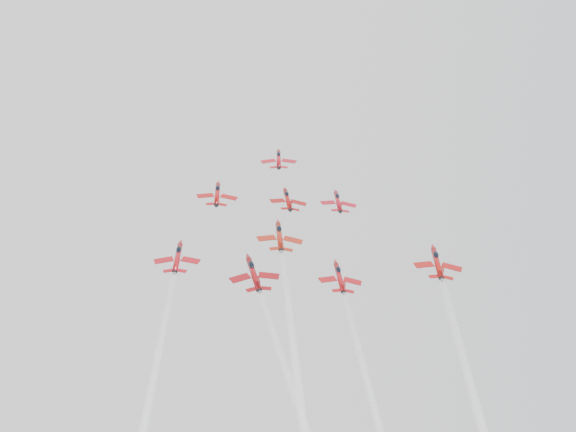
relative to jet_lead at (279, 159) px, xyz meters
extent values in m
cylinder|color=#B2101B|center=(0.00, -0.28, -0.32)|extent=(1.13, 8.72, 7.39)
cone|color=#B2101B|center=(0.00, 4.60, 3.65)|extent=(1.13, 2.48, 2.31)
cone|color=black|center=(0.00, -4.76, -3.97)|extent=(1.13, 1.68, 1.66)
ellipsoid|color=black|center=(0.00, 1.23, 1.57)|extent=(1.03, 2.35, 2.15)
cube|color=#B2101B|center=(-2.79, -0.89, -0.89)|extent=(4.19, 2.64, 1.25)
cube|color=#B2101B|center=(2.79, -0.89, -0.89)|extent=(4.19, 2.64, 1.25)
cube|color=#B2101B|center=(0.00, -4.58, -2.23)|extent=(0.12, 2.74, 2.77)
cube|color=#B2101B|center=(-1.44, -3.96, -3.32)|extent=(2.01, 1.30, 0.71)
cube|color=#B2101B|center=(1.44, -3.96, -3.32)|extent=(2.01, 1.30, 0.71)
cylinder|color=#AF1011|center=(-16.68, -16.51, -13.52)|extent=(1.14, 8.79, 7.45)
cone|color=#AF1011|center=(-16.68, -11.58, -9.52)|extent=(1.14, 2.50, 2.33)
cone|color=black|center=(-16.68, -21.03, -17.20)|extent=(1.14, 1.69, 1.68)
ellipsoid|color=black|center=(-16.68, -14.98, -11.61)|extent=(1.04, 2.37, 2.17)
cube|color=#AF1011|center=(-19.49, -17.12, -14.09)|extent=(4.23, 2.67, 1.26)
cube|color=#AF1011|center=(-13.87, -17.12, -14.09)|extent=(4.23, 2.67, 1.26)
cube|color=#AF1011|center=(-16.68, -20.85, -15.44)|extent=(0.12, 2.77, 2.80)
cube|color=#AF1011|center=(-18.13, -20.22, -16.54)|extent=(2.03, 1.32, 0.72)
cube|color=#AF1011|center=(-15.22, -20.22, -16.54)|extent=(2.03, 1.32, 0.72)
cylinder|color=#9B0E0E|center=(0.09, -17.93, -14.68)|extent=(1.06, 8.14, 6.90)
cone|color=#9B0E0E|center=(0.09, -13.38, -10.98)|extent=(1.06, 2.31, 2.16)
cone|color=black|center=(0.09, -22.12, -18.08)|extent=(1.06, 1.56, 1.55)
ellipsoid|color=black|center=(0.09, -16.52, -12.91)|extent=(0.96, 2.19, 2.01)
cube|color=#9B0E0E|center=(-2.51, -18.50, -15.21)|extent=(3.91, 2.47, 1.17)
cube|color=#9B0E0E|center=(2.69, -18.50, -15.21)|extent=(3.91, 2.47, 1.17)
cube|color=#9B0E0E|center=(0.09, -21.95, -16.46)|extent=(0.12, 2.56, 2.59)
cube|color=#9B0E0E|center=(-1.26, -21.37, -17.48)|extent=(1.88, 1.22, 0.67)
cube|color=#9B0E0E|center=(1.44, -21.37, -17.48)|extent=(1.88, 1.22, 0.67)
cylinder|color=#AB101F|center=(12.34, -18.18, -14.88)|extent=(1.04, 7.97, 6.75)
cone|color=#AB101F|center=(12.34, -13.72, -11.26)|extent=(1.04, 2.26, 2.11)
cone|color=black|center=(12.34, -22.28, -18.22)|extent=(1.04, 1.53, 1.52)
ellipsoid|color=black|center=(12.34, -16.80, -13.15)|extent=(0.94, 2.14, 1.97)
cube|color=#AB101F|center=(9.79, -18.74, -15.40)|extent=(3.83, 2.42, 1.14)
cube|color=#AB101F|center=(14.88, -18.74, -15.40)|extent=(3.83, 2.42, 1.14)
cube|color=#AB101F|center=(12.34, -22.12, -16.62)|extent=(0.11, 2.51, 2.53)
cube|color=#AB101F|center=(11.02, -21.55, -17.62)|extent=(1.84, 1.19, 0.65)
cube|color=#AB101F|center=(13.66, -21.55, -17.62)|extent=(1.84, 1.19, 0.65)
cylinder|color=#A6200F|center=(-3.42, -30.97, -25.28)|extent=(1.18, 9.07, 7.69)
cone|color=#A6200F|center=(-3.42, -25.89, -21.15)|extent=(1.18, 2.58, 2.41)
cone|color=black|center=(-3.42, -35.63, -29.08)|extent=(1.18, 1.74, 1.73)
ellipsoid|color=black|center=(-3.42, -29.39, -23.31)|extent=(1.07, 2.44, 2.24)
cube|color=#A6200F|center=(-6.32, -31.60, -25.87)|extent=(4.36, 2.75, 1.30)
cube|color=#A6200F|center=(-0.52, -31.60, -25.87)|extent=(4.36, 2.75, 1.30)
cube|color=#A6200F|center=(-3.42, -35.45, -27.27)|extent=(0.13, 2.85, 2.88)
cube|color=#A6200F|center=(-4.92, -34.80, -28.40)|extent=(2.10, 1.36, 0.74)
cube|color=#A6200F|center=(-1.91, -34.80, -28.40)|extent=(2.10, 1.36, 0.74)
cylinder|color=#AD1019|center=(-24.80, -37.70, -30.76)|extent=(1.08, 8.33, 7.06)
cone|color=#AD1019|center=(-24.80, -33.04, -26.97)|extent=(1.08, 2.37, 2.21)
cone|color=black|center=(-24.80, -41.98, -34.24)|extent=(1.08, 1.60, 1.59)
ellipsoid|color=black|center=(-24.80, -36.25, -28.95)|extent=(0.99, 2.24, 2.06)
cube|color=#AD1019|center=(-27.47, -38.28, -31.30)|extent=(4.01, 2.53, 1.20)
cube|color=#AD1019|center=(-22.14, -38.28, -31.30)|extent=(4.01, 2.53, 1.20)
cube|color=#AD1019|center=(-24.80, -41.81, -32.58)|extent=(0.12, 2.62, 2.65)
cube|color=#AD1019|center=(-26.18, -41.22, -33.62)|extent=(1.92, 1.25, 0.68)
cube|color=#AD1019|center=(-23.42, -41.22, -33.62)|extent=(1.92, 1.25, 0.68)
cylinder|color=maroon|center=(-9.83, -41.90, -34.17)|extent=(1.17, 8.96, 7.60)
cone|color=maroon|center=(-9.83, -36.88, -30.09)|extent=(1.17, 2.55, 2.38)
cone|color=black|center=(-9.83, -46.50, -37.92)|extent=(1.17, 1.72, 1.71)
ellipsoid|color=black|center=(-9.83, -40.34, -32.22)|extent=(1.06, 2.41, 2.21)
cube|color=maroon|center=(-12.70, -42.52, -34.75)|extent=(4.31, 2.72, 1.29)
cube|color=maroon|center=(-6.97, -42.52, -34.75)|extent=(4.31, 2.72, 1.29)
cube|color=maroon|center=(-9.83, -46.32, -36.13)|extent=(0.13, 2.82, 2.85)
cube|color=maroon|center=(-11.32, -45.68, -37.25)|extent=(2.07, 1.34, 0.74)
cube|color=maroon|center=(-8.35, -45.68, -37.25)|extent=(2.07, 1.34, 0.74)
cylinder|color=#AB1017|center=(7.17, -42.67, -34.80)|extent=(1.03, 7.92, 6.71)
cone|color=#AB1017|center=(7.17, -38.23, -31.19)|extent=(1.03, 2.25, 2.10)
cone|color=black|center=(7.17, -46.74, -38.11)|extent=(1.03, 1.52, 1.51)
ellipsoid|color=black|center=(7.17, -41.29, -33.08)|extent=(0.94, 2.13, 1.95)
cube|color=#AB1017|center=(4.65, -43.22, -35.31)|extent=(3.81, 2.40, 1.14)
cube|color=#AB1017|center=(9.70, -43.22, -35.31)|extent=(3.81, 2.40, 1.14)
cube|color=#AB1017|center=(7.17, -46.57, -36.53)|extent=(0.11, 2.49, 2.52)
cube|color=#AB1017|center=(5.86, -46.01, -37.52)|extent=(1.83, 1.18, 0.65)
cube|color=#AB1017|center=(8.49, -46.01, -37.52)|extent=(1.83, 1.18, 0.65)
cylinder|color=#AD1310|center=(29.08, -38.38, -31.31)|extent=(1.19, 9.16, 7.77)
cone|color=#AD1310|center=(29.08, -33.25, -27.14)|extent=(1.19, 2.60, 2.43)
cone|color=black|center=(29.08, -43.09, -35.14)|extent=(1.19, 1.76, 1.75)
ellipsoid|color=black|center=(29.08, -36.78, -29.32)|extent=(1.08, 2.47, 2.26)
cube|color=#AD1310|center=(26.15, -39.01, -31.90)|extent=(4.41, 2.78, 1.32)
cube|color=#AD1310|center=(32.00, -39.01, -31.90)|extent=(4.41, 2.78, 1.32)
cube|color=#AD1310|center=(29.08, -42.90, -33.31)|extent=(0.13, 2.88, 2.91)
cube|color=#AD1310|center=(27.56, -42.24, -34.46)|extent=(2.12, 1.37, 0.75)
cube|color=#AD1310|center=(30.59, -42.24, -34.46)|extent=(2.12, 1.37, 0.75)
camera|label=1|loc=(-19.92, -167.35, -42.92)|focal=40.00mm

